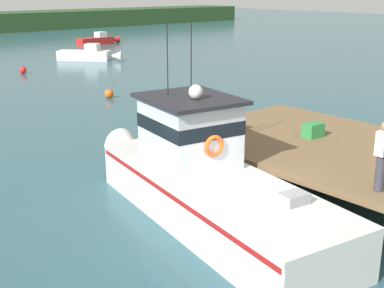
% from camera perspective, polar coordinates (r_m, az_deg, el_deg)
% --- Properties ---
extents(ground_plane, '(200.00, 200.00, 0.00)m').
position_cam_1_polar(ground_plane, '(12.70, 2.72, -9.39)').
color(ground_plane, '#2D5660').
extents(dock, '(6.00, 9.00, 1.20)m').
position_cam_1_polar(dock, '(15.79, 15.46, -0.44)').
color(dock, '#4C3D2D').
rests_on(dock, ground).
extents(main_fishing_boat, '(3.86, 9.97, 4.80)m').
position_cam_1_polar(main_fishing_boat, '(13.04, 1.18, -3.82)').
color(main_fishing_boat, silver).
rests_on(main_fishing_boat, ground).
extents(crate_stack_near_edge, '(0.62, 0.46, 0.44)m').
position_cam_1_polar(crate_stack_near_edge, '(15.48, 2.78, 1.16)').
color(crate_stack_near_edge, orange).
rests_on(crate_stack_near_edge, dock).
extents(crate_single_far, '(0.64, 0.49, 0.44)m').
position_cam_1_polar(crate_single_far, '(16.29, 13.30, 1.52)').
color(crate_single_far, '#2D8442').
rests_on(crate_single_far, dock).
extents(bait_bucket, '(0.32, 0.32, 0.34)m').
position_cam_1_polar(bait_bucket, '(16.73, 5.37, 2.15)').
color(bait_bucket, '#E04C19').
rests_on(bait_bucket, dock).
extents(deckhand_further_back, '(0.36, 0.22, 1.63)m').
position_cam_1_polar(deckhand_further_back, '(12.22, 20.40, -1.15)').
color(deckhand_further_back, '#383842').
rests_on(deckhand_further_back, dock).
extents(moored_boat_outer_mooring, '(4.91, 1.49, 1.24)m').
position_cam_1_polar(moored_boat_outer_mooring, '(54.78, -10.39, 11.31)').
color(moored_boat_outer_mooring, red).
rests_on(moored_boat_outer_mooring, ground).
extents(moored_boat_near_channel, '(4.20, 4.62, 1.33)m').
position_cam_1_polar(moored_boat_near_channel, '(42.72, -11.46, 9.74)').
color(moored_boat_near_channel, white).
rests_on(moored_boat_near_channel, ground).
extents(mooring_buoy_channel_marker, '(0.50, 0.50, 0.50)m').
position_cam_1_polar(mooring_buoy_channel_marker, '(37.10, -18.31, 7.83)').
color(mooring_buoy_channel_marker, red).
rests_on(mooring_buoy_channel_marker, ground).
extents(mooring_buoy_inshore, '(0.48, 0.48, 0.48)m').
position_cam_1_polar(mooring_buoy_inshore, '(27.69, -9.22, 5.57)').
color(mooring_buoy_inshore, '#EA5B19').
rests_on(mooring_buoy_inshore, ground).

